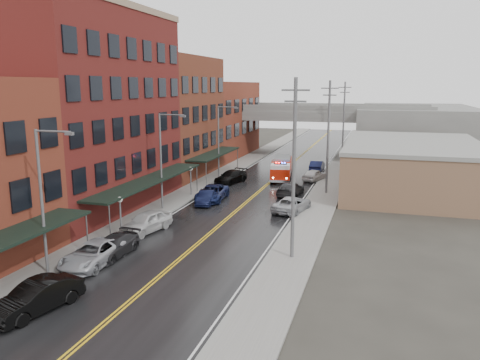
# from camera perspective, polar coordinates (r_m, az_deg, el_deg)

# --- Properties ---
(road) EXTENTS (11.00, 160.00, 0.02)m
(road) POSITION_cam_1_polar(r_m,az_deg,el_deg) (47.76, 1.13, -2.45)
(road) COLOR black
(road) RESTS_ON ground
(sidewalk_left) EXTENTS (3.00, 160.00, 0.15)m
(sidewalk_left) POSITION_cam_1_polar(r_m,az_deg,el_deg) (50.15, -6.93, -1.78)
(sidewalk_left) COLOR slate
(sidewalk_left) RESTS_ON ground
(sidewalk_right) EXTENTS (3.00, 160.00, 0.15)m
(sidewalk_right) POSITION_cam_1_polar(r_m,az_deg,el_deg) (46.37, 9.86, -2.96)
(sidewalk_right) COLOR slate
(sidewalk_right) RESTS_ON ground
(curb_left) EXTENTS (0.30, 160.00, 0.15)m
(curb_left) POSITION_cam_1_polar(r_m,az_deg,el_deg) (49.52, -5.18, -1.91)
(curb_left) COLOR gray
(curb_left) RESTS_ON ground
(curb_right) EXTENTS (0.30, 160.00, 0.15)m
(curb_right) POSITION_cam_1_polar(r_m,az_deg,el_deg) (46.58, 7.85, -2.83)
(curb_right) COLOR gray
(curb_right) RESTS_ON ground
(brick_building_b) EXTENTS (9.00, 20.00, 18.00)m
(brick_building_b) POSITION_cam_1_polar(r_m,az_deg,el_deg) (45.69, -17.77, 7.80)
(brick_building_b) COLOR #5A1A17
(brick_building_b) RESTS_ON ground
(brick_building_c) EXTENTS (9.00, 15.00, 15.00)m
(brick_building_c) POSITION_cam_1_polar(r_m,az_deg,el_deg) (61.00, -8.33, 7.60)
(brick_building_c) COLOR #5B2B1B
(brick_building_c) RESTS_ON ground
(brick_building_far) EXTENTS (9.00, 20.00, 12.00)m
(brick_building_far) POSITION_cam_1_polar(r_m,az_deg,el_deg) (77.28, -2.77, 7.39)
(brick_building_far) COLOR maroon
(brick_building_far) RESTS_ON ground
(tan_building) EXTENTS (14.00, 22.00, 5.00)m
(tan_building) POSITION_cam_1_polar(r_m,az_deg,el_deg) (55.49, 20.20, 1.43)
(tan_building) COLOR brown
(tan_building) RESTS_ON ground
(right_far_block) EXTENTS (18.00, 30.00, 8.00)m
(right_far_block) POSITION_cam_1_polar(r_m,az_deg,el_deg) (85.15, 20.54, 5.70)
(right_far_block) COLOR slate
(right_far_block) RESTS_ON ground
(awning_1) EXTENTS (2.60, 18.00, 3.09)m
(awning_1) POSITION_cam_1_polar(r_m,az_deg,el_deg) (43.45, -10.95, -0.03)
(awning_1) COLOR black
(awning_1) RESTS_ON ground
(awning_2) EXTENTS (2.60, 13.00, 3.09)m
(awning_2) POSITION_cam_1_polar(r_m,az_deg,el_deg) (59.26, -3.09, 3.20)
(awning_2) COLOR black
(awning_2) RESTS_ON ground
(globe_lamp_1) EXTENTS (0.44, 0.44, 3.12)m
(globe_lamp_1) POSITION_cam_1_polar(r_m,az_deg,el_deg) (37.15, -14.41, -3.21)
(globe_lamp_1) COLOR #59595B
(globe_lamp_1) RESTS_ON ground
(globe_lamp_2) EXTENTS (0.44, 0.44, 3.12)m
(globe_lamp_2) POSITION_cam_1_polar(r_m,az_deg,el_deg) (49.33, -6.03, 0.68)
(globe_lamp_2) COLOR #59595B
(globe_lamp_2) RESTS_ON ground
(street_lamp_0) EXTENTS (2.64, 0.22, 9.00)m
(street_lamp_0) POSITION_cam_1_polar(r_m,az_deg,el_deg) (30.25, -22.73, -1.49)
(street_lamp_0) COLOR #59595B
(street_lamp_0) RESTS_ON ground
(street_lamp_1) EXTENTS (2.64, 0.22, 9.00)m
(street_lamp_1) POSITION_cam_1_polar(r_m,az_deg,el_deg) (43.53, -9.35, 2.98)
(street_lamp_1) COLOR #59595B
(street_lamp_1) RESTS_ON ground
(street_lamp_2) EXTENTS (2.64, 0.22, 9.00)m
(street_lamp_2) POSITION_cam_1_polar(r_m,az_deg,el_deg) (58.20, -2.41, 5.24)
(street_lamp_2) COLOR #59595B
(street_lamp_2) RESTS_ON ground
(utility_pole_0) EXTENTS (1.80, 0.24, 12.00)m
(utility_pole_0) POSITION_cam_1_polar(r_m,az_deg,el_deg) (30.55, 6.58, 1.61)
(utility_pole_0) COLOR #59595B
(utility_pole_0) RESTS_ON ground
(utility_pole_1) EXTENTS (1.80, 0.24, 12.00)m
(utility_pole_1) POSITION_cam_1_polar(r_m,az_deg,el_deg) (50.19, 10.70, 5.34)
(utility_pole_1) COLOR #59595B
(utility_pole_1) RESTS_ON ground
(utility_pole_2) EXTENTS (1.80, 0.24, 12.00)m
(utility_pole_2) POSITION_cam_1_polar(r_m,az_deg,el_deg) (70.03, 12.51, 6.96)
(utility_pole_2) COLOR #59595B
(utility_pole_2) RESTS_ON ground
(overpass) EXTENTS (40.00, 10.00, 7.50)m
(overpass) POSITION_cam_1_polar(r_m,az_deg,el_deg) (77.84, 7.58, 7.32)
(overpass) COLOR slate
(overpass) RESTS_ON ground
(fire_truck) EXTENTS (3.81, 7.62, 2.68)m
(fire_truck) POSITION_cam_1_polar(r_m,az_deg,el_deg) (58.14, 5.08, 1.48)
(fire_truck) COLOR #AB1A07
(fire_truck) RESTS_ON ground
(parked_car_left_1) EXTENTS (2.82, 5.19, 1.62)m
(parked_car_left_1) POSITION_cam_1_polar(r_m,az_deg,el_deg) (26.89, -23.53, -12.96)
(parked_car_left_1) COLOR black
(parked_car_left_1) RESTS_ON ground
(parked_car_left_2) EXTENTS (2.55, 5.40, 1.49)m
(parked_car_left_2) POSITION_cam_1_polar(r_m,az_deg,el_deg) (32.23, -17.47, -8.57)
(parked_car_left_2) COLOR #A5A7AD
(parked_car_left_2) RESTS_ON ground
(parked_car_left_3) EXTENTS (2.03, 4.80, 1.38)m
(parked_car_left_3) POSITION_cam_1_polar(r_m,az_deg,el_deg) (33.44, -15.18, -7.80)
(parked_car_left_3) COLOR black
(parked_car_left_3) RESTS_ON ground
(parked_car_left_4) EXTENTS (3.03, 5.21, 1.67)m
(parked_car_left_4) POSITION_cam_1_polar(r_m,az_deg,el_deg) (38.07, -11.36, -5.02)
(parked_car_left_4) COLOR silver
(parked_car_left_4) RESTS_ON ground
(parked_car_left_5) EXTENTS (2.01, 4.25, 1.34)m
(parked_car_left_5) POSITION_cam_1_polar(r_m,az_deg,el_deg) (46.11, -4.12, -2.13)
(parked_car_left_5) COLOR black
(parked_car_left_5) RESTS_ON ground
(parked_car_left_6) EXTENTS (2.97, 5.69, 1.53)m
(parked_car_left_6) POSITION_cam_1_polar(r_m,az_deg,el_deg) (47.55, -3.44, -1.59)
(parked_car_left_6) COLOR #121B45
(parked_car_left_6) RESTS_ON ground
(parked_car_left_7) EXTENTS (3.37, 5.55, 1.51)m
(parked_car_left_7) POSITION_cam_1_polar(r_m,az_deg,el_deg) (55.83, -1.13, 0.38)
(parked_car_left_7) COLOR black
(parked_car_left_7) RESTS_ON ground
(parked_car_right_0) EXTENTS (3.35, 5.49, 1.42)m
(parked_car_right_0) POSITION_cam_1_polar(r_m,az_deg,el_deg) (43.54, 6.37, -2.94)
(parked_car_right_0) COLOR #A8ABB0
(parked_car_right_0) RESTS_ON ground
(parked_car_right_1) EXTENTS (2.55, 5.09, 1.42)m
(parked_car_right_1) POSITION_cam_1_polar(r_m,az_deg,el_deg) (49.97, 6.15, -1.06)
(parked_car_right_1) COLOR #29292B
(parked_car_right_1) RESTS_ON ground
(parked_car_right_2) EXTENTS (2.84, 4.54, 1.44)m
(parked_car_right_2) POSITION_cam_1_polar(r_m,az_deg,el_deg) (57.94, 9.07, 0.61)
(parked_car_right_2) COLOR silver
(parked_car_right_2) RESTS_ON ground
(parked_car_right_3) EXTENTS (1.61, 4.60, 1.52)m
(parked_car_right_3) POSITION_cam_1_polar(r_m,az_deg,el_deg) (64.12, 9.38, 1.68)
(parked_car_right_3) COLOR black
(parked_car_right_3) RESTS_ON ground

